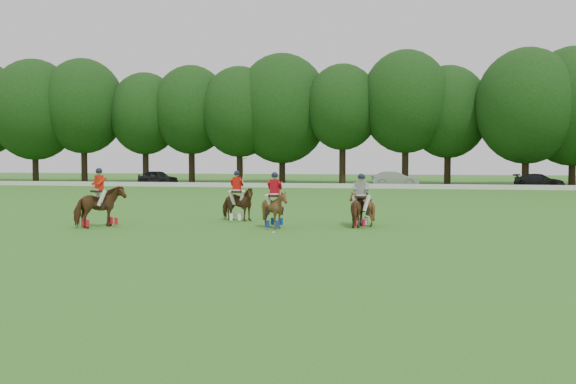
% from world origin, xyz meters
% --- Properties ---
extents(ground, '(180.00, 180.00, 0.00)m').
position_xyz_m(ground, '(0.00, 0.00, 0.00)').
color(ground, '#346E1F').
rests_on(ground, ground).
extents(tree_line, '(117.98, 14.32, 14.75)m').
position_xyz_m(tree_line, '(0.26, 48.05, 8.23)').
color(tree_line, black).
rests_on(tree_line, ground).
extents(boundary_rail, '(120.00, 0.10, 0.44)m').
position_xyz_m(boundary_rail, '(0.00, 38.00, 0.22)').
color(boundary_rail, white).
rests_on(boundary_rail, ground).
extents(car_left, '(4.72, 2.93, 1.50)m').
position_xyz_m(car_left, '(-18.90, 42.50, 0.75)').
color(car_left, black).
rests_on(car_left, ground).
extents(car_mid, '(4.72, 2.56, 1.48)m').
position_xyz_m(car_mid, '(5.70, 42.50, 0.74)').
color(car_mid, '#9A9A9F').
rests_on(car_mid, ground).
extents(car_right, '(4.87, 3.46, 1.31)m').
position_xyz_m(car_right, '(19.10, 42.50, 0.66)').
color(car_right, black).
rests_on(car_right, ground).
extents(polo_red_a, '(1.88, 2.12, 2.36)m').
position_xyz_m(polo_red_a, '(-4.72, 2.52, 0.86)').
color(polo_red_a, '#4A2D13').
rests_on(polo_red_a, ground).
extents(polo_red_b, '(1.63, 1.45, 2.75)m').
position_xyz_m(polo_red_b, '(-0.06, 6.09, 0.78)').
color(polo_red_b, '#4A2D13').
rests_on(polo_red_b, ground).
extents(polo_red_c, '(1.27, 1.41, 2.21)m').
position_xyz_m(polo_red_c, '(2.19, 3.54, 0.78)').
color(polo_red_c, '#4A2D13').
rests_on(polo_red_c, ground).
extents(polo_stripe_a, '(1.03, 1.66, 2.13)m').
position_xyz_m(polo_stripe_a, '(5.47, 4.71, 0.75)').
color(polo_stripe_a, '#4A2D13').
rests_on(polo_stripe_a, ground).
extents(polo_stripe_b, '(1.14, 1.27, 2.10)m').
position_xyz_m(polo_stripe_b, '(5.47, 5.33, 0.74)').
color(polo_stripe_b, '#4A2D13').
rests_on(polo_stripe_b, ground).
extents(polo_ball, '(0.09, 0.09, 0.09)m').
position_xyz_m(polo_ball, '(2.55, 1.70, 0.04)').
color(polo_ball, white).
rests_on(polo_ball, ground).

